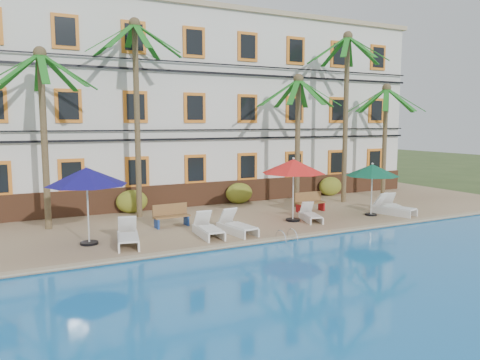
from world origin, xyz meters
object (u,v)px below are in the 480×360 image
umbrella_green (372,170)px  lounger_d (310,215)px  palm_a (43,112)px  palm_e (385,123)px  palm_d (346,95)px  lounger_a (128,236)px  umbrella_blue (87,177)px  lounger_e (393,208)px  lounger_f (393,206)px  palm_c (298,121)px  pool_ladder (287,239)px  bench_right (310,202)px  palm_b (136,92)px  lounger_b (208,229)px  umbrella_red (294,167)px  bench_left (171,215)px  lounger_c (237,226)px

umbrella_green → lounger_d: size_ratio=1.39×
palm_a → palm_e: palm_a is taller
palm_a → palm_d: (14.86, -0.26, 1.03)m
palm_e → lounger_d: bearing=-155.2°
lounger_a → umbrella_blue: bearing=149.5°
palm_d → umbrella_blue: palm_d is taller
lounger_e → lounger_f: lounger_e is taller
palm_c → pool_ladder: palm_c is taller
palm_c → lounger_d: size_ratio=3.80×
lounger_a → bench_right: bearing=13.7°
palm_b → palm_a: bearing=-169.0°
palm_d → lounger_b: palm_d is taller
palm_e → umbrella_green: size_ratio=2.63×
umbrella_red → lounger_d: (0.71, -0.31, -2.13)m
palm_e → bench_left: size_ratio=4.24×
umbrella_green → lounger_c: (-7.12, -0.33, -1.79)m
lounger_f → pool_ladder: bearing=-163.8°
umbrella_green → lounger_a: bearing=-179.2°
palm_a → palm_d: size_ratio=0.80×
bench_right → pool_ladder: bench_right is taller
pool_ladder → palm_c: bearing=53.0°
palm_d → umbrella_blue: 14.51m
umbrella_red → lounger_b: umbrella_red is taller
lounger_a → bench_left: (2.30, 2.14, 0.17)m
lounger_f → lounger_c: bearing=-176.7°
lounger_b → lounger_d: bearing=6.2°
umbrella_red → umbrella_green: bearing=-8.8°
palm_e → lounger_f: (-2.87, -3.64, -3.93)m
umbrella_blue → lounger_e: (13.56, -0.84, -2.09)m
umbrella_blue → lounger_d: size_ratio=1.60×
palm_a → umbrella_blue: size_ratio=2.56×
lounger_d → bench_left: 6.04m
lounger_c → lounger_b: bearing=176.2°
umbrella_blue → lounger_b: bearing=-10.9°
palm_d → lounger_b: 11.66m
palm_a → umbrella_red: (9.63, -3.21, -2.28)m
lounger_d → lounger_e: (4.26, -0.58, 0.06)m
umbrella_red → lounger_e: size_ratio=1.30×
lounger_a → bench_right: (9.35, 2.27, 0.17)m
palm_e → pool_ladder: palm_e is taller
palm_d → bench_right: palm_d is taller
palm_e → lounger_f: size_ratio=3.29×
lounger_f → palm_e: bearing=51.7°
lounger_b → palm_e: bearing=17.7°
lounger_b → umbrella_red: bearing=11.1°
palm_d → pool_ladder: 10.73m
umbrella_red → lounger_e: umbrella_red is taller
lounger_c → lounger_e: (8.19, 0.05, 0.01)m
palm_d → palm_a: bearing=179.0°
palm_b → umbrella_blue: 5.89m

